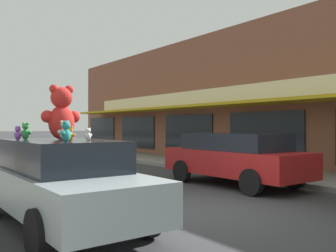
# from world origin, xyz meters

# --- Properties ---
(ground_plane) EXTENTS (260.00, 260.00, 0.00)m
(ground_plane) POSITION_xyz_m (0.00, 0.00, 0.00)
(ground_plane) COLOR #333335
(storefront_row) EXTENTS (12.71, 30.70, 6.42)m
(storefront_row) POSITION_xyz_m (12.77, 6.85, 3.21)
(storefront_row) COLOR brown
(storefront_row) RESTS_ON ground_plane
(plush_art_car) EXTENTS (1.94, 4.80, 1.54)m
(plush_art_car) POSITION_xyz_m (-2.88, 0.48, 0.82)
(plush_art_car) COLOR #8C999E
(plush_art_car) RESTS_ON ground_plane
(teddy_bear_giant) EXTENTS (0.74, 0.46, 1.02)m
(teddy_bear_giant) POSITION_xyz_m (-2.76, 0.77, 2.03)
(teddy_bear_giant) COLOR red
(teddy_bear_giant) RESTS_ON plush_art_car
(teddy_bear_cream) EXTENTS (0.26, 0.20, 0.35)m
(teddy_bear_cream) POSITION_xyz_m (-2.88, 0.28, 1.71)
(teddy_bear_cream) COLOR beige
(teddy_bear_cream) RESTS_ON plush_art_car
(teddy_bear_teal) EXTENTS (0.24, 0.22, 0.33)m
(teddy_bear_teal) POSITION_xyz_m (-3.08, -0.32, 1.70)
(teddy_bear_teal) COLOR teal
(teddy_bear_teal) RESTS_ON plush_art_car
(teddy_bear_purple) EXTENTS (0.15, 0.19, 0.25)m
(teddy_bear_purple) POSITION_xyz_m (-3.50, 0.90, 1.66)
(teddy_bear_purple) COLOR purple
(teddy_bear_purple) RESTS_ON plush_art_car
(teddy_bear_green) EXTENTS (0.20, 0.23, 0.32)m
(teddy_bear_green) POSITION_xyz_m (-3.32, 1.09, 1.69)
(teddy_bear_green) COLOR green
(teddy_bear_green) RESTS_ON plush_art_car
(teddy_bear_white) EXTENTS (0.16, 0.10, 0.22)m
(teddy_bear_white) POSITION_xyz_m (-2.50, 0.14, 1.65)
(teddy_bear_white) COLOR white
(teddy_bear_white) RESTS_ON plush_art_car
(teddy_bear_orange) EXTENTS (0.16, 0.17, 0.25)m
(teddy_bear_orange) POSITION_xyz_m (-2.96, -0.17, 1.66)
(teddy_bear_orange) COLOR orange
(teddy_bear_orange) RESTS_ON plush_art_car
(parked_car_far_center) EXTENTS (1.99, 4.65, 1.57)m
(parked_car_far_center) POSITION_xyz_m (3.00, 1.89, 0.87)
(parked_car_far_center) COLOR maroon
(parked_car_far_center) RESTS_ON ground_plane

